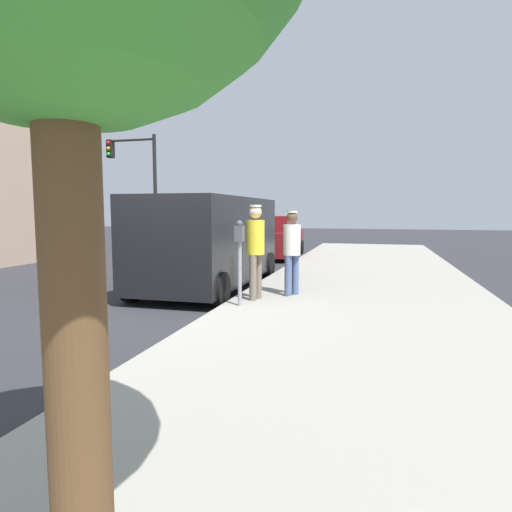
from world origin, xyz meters
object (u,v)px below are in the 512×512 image
parking_meter_near (240,248)px  pedestrian_in_white (292,247)px  pedestrian_in_yellow (256,245)px  traffic_light_corner (138,174)px  parked_sedan_ahead (273,239)px  parked_van (211,240)px

parking_meter_near → pedestrian_in_white: pedestrian_in_white is taller
parking_meter_near → pedestrian_in_yellow: pedestrian_in_yellow is taller
pedestrian_in_white → traffic_light_corner: (-8.74, 9.19, 2.40)m
parking_meter_near → pedestrian_in_white: 1.41m
traffic_light_corner → parked_sedan_ahead: bearing=-6.8°
pedestrian_in_yellow → parked_sedan_ahead: (-1.76, 9.03, -0.44)m
parked_van → traffic_light_corner: bearing=129.5°
pedestrian_in_white → parked_sedan_ahead: size_ratio=0.38×
parked_sedan_ahead → traffic_light_corner: traffic_light_corner is taller
parked_van → parked_sedan_ahead: 7.17m
traffic_light_corner → parking_meter_near: bearing=-52.3°
parking_meter_near → pedestrian_in_white: size_ratio=0.90×
parked_van → traffic_light_corner: 10.53m
pedestrian_in_white → parked_van: size_ratio=0.32×
parked_van → pedestrian_in_yellow: bearing=-49.0°
parking_meter_near → parked_van: (-1.50, 2.49, -0.03)m
pedestrian_in_yellow → parked_sedan_ahead: 9.21m
parked_sedan_ahead → pedestrian_in_yellow: bearing=-78.9°
pedestrian_in_white → parked_van: bearing=150.1°
parked_sedan_ahead → traffic_light_corner: bearing=173.2°
pedestrian_in_white → parked_van: parked_van is taller
parking_meter_near → parked_van: parked_van is taller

